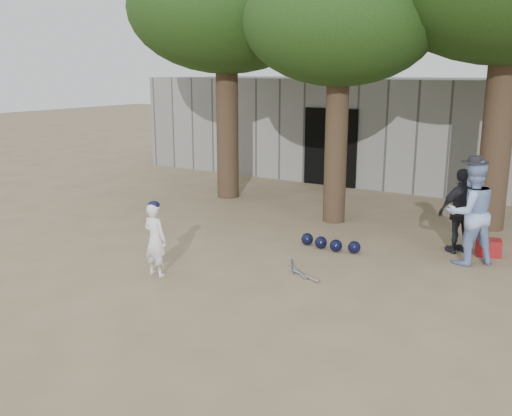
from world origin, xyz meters
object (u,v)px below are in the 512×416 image
Objects in this scene: red_bag at (489,247)px; spectator_dark at (461,211)px; spectator_blue at (470,213)px; boy_player at (155,239)px.

spectator_dark is at bearing -170.15° from red_bag.
spectator_blue is 0.62m from spectator_dark.
spectator_blue is 1.16× the size of spectator_dark.
spectator_blue is 4.26× the size of red_bag.
spectator_blue is (4.12, 3.29, 0.30)m from boy_player.
red_bag is (4.36, 3.93, -0.45)m from boy_player.
spectator_blue reaches higher than spectator_dark.
spectator_dark is at bearing -106.09° from spectator_blue.
spectator_blue is at bearing -137.32° from boy_player.
red_bag is at bearing 142.37° from spectator_dark.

